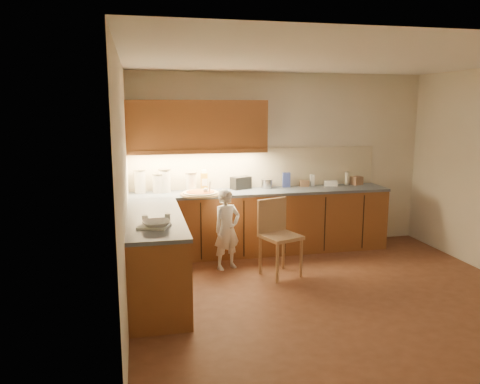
% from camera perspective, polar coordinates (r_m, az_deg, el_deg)
% --- Properties ---
extents(room, '(4.54, 4.50, 2.62)m').
position_cam_1_polar(room, '(5.20, 11.60, 5.35)').
color(room, brown).
rests_on(room, ground).
extents(l_counter, '(3.77, 2.62, 0.92)m').
position_cam_1_polar(l_counter, '(6.31, -1.19, -4.79)').
color(l_counter, brown).
rests_on(l_counter, ground).
extents(backsplash, '(3.75, 0.02, 0.58)m').
position_cam_1_polar(backsplash, '(6.99, 2.02, 2.96)').
color(backsplash, beige).
rests_on(backsplash, l_counter).
extents(upper_cabinets, '(1.95, 0.36, 0.73)m').
position_cam_1_polar(upper_cabinets, '(6.61, -5.25, 8.05)').
color(upper_cabinets, brown).
rests_on(upper_cabinets, ground).
extents(pizza_on_board, '(0.55, 0.55, 0.22)m').
position_cam_1_polar(pizza_on_board, '(6.40, -4.83, -0.16)').
color(pizza_on_board, tan).
rests_on(pizza_on_board, l_counter).
extents(child, '(0.45, 0.38, 1.06)m').
position_cam_1_polar(child, '(6.13, -1.60, -4.57)').
color(child, white).
rests_on(child, ground).
extents(wooden_chair, '(0.55, 0.55, 0.96)m').
position_cam_1_polar(wooden_chair, '(5.95, 4.55, -4.80)').
color(wooden_chair, tan).
rests_on(wooden_chair, ground).
extents(mixing_bowl, '(0.31, 0.31, 0.07)m').
position_cam_1_polar(mixing_bowl, '(4.76, -10.18, -3.87)').
color(mixing_bowl, white).
rests_on(mixing_bowl, l_counter).
extents(canister_a, '(0.17, 0.17, 0.33)m').
position_cam_1_polar(canister_a, '(6.65, -12.10, 1.29)').
color(canister_a, silver).
rests_on(canister_a, l_counter).
extents(canister_b, '(0.16, 0.16, 0.27)m').
position_cam_1_polar(canister_b, '(6.64, -9.98, 1.08)').
color(canister_b, silver).
rests_on(canister_b, l_counter).
extents(canister_c, '(0.18, 0.18, 0.33)m').
position_cam_1_polar(canister_c, '(6.66, -9.16, 1.40)').
color(canister_c, white).
rests_on(canister_c, l_counter).
extents(canister_d, '(0.17, 0.17, 0.28)m').
position_cam_1_polar(canister_d, '(6.68, -5.98, 1.26)').
color(canister_d, silver).
rests_on(canister_d, l_counter).
extents(oil_jug, '(0.11, 0.09, 0.30)m').
position_cam_1_polar(oil_jug, '(6.71, -4.39, 1.32)').
color(oil_jug, gold).
rests_on(oil_jug, l_counter).
extents(toaster, '(0.32, 0.26, 0.19)m').
position_cam_1_polar(toaster, '(6.85, 0.10, 1.13)').
color(toaster, black).
rests_on(toaster, l_counter).
extents(steel_pot, '(0.18, 0.18, 0.14)m').
position_cam_1_polar(steel_pot, '(6.93, 3.28, 1.03)').
color(steel_pot, '#A7A7AC').
rests_on(steel_pot, l_counter).
extents(blue_box, '(0.12, 0.09, 0.22)m').
position_cam_1_polar(blue_box, '(7.03, 5.66, 1.49)').
color(blue_box, navy).
rests_on(blue_box, l_counter).
extents(card_box_a, '(0.14, 0.10, 0.09)m').
position_cam_1_polar(card_box_a, '(7.13, 7.85, 1.04)').
color(card_box_a, tan).
rests_on(card_box_a, l_counter).
extents(white_bottle, '(0.06, 0.06, 0.18)m').
position_cam_1_polar(white_bottle, '(7.16, 8.79, 1.40)').
color(white_bottle, white).
rests_on(white_bottle, l_counter).
extents(flat_pack, '(0.22, 0.18, 0.08)m').
position_cam_1_polar(flat_pack, '(7.27, 10.97, 1.06)').
color(flat_pack, white).
rests_on(flat_pack, l_counter).
extents(tall_jar, '(0.07, 0.07, 0.21)m').
position_cam_1_polar(tall_jar, '(7.37, 12.90, 1.64)').
color(tall_jar, white).
rests_on(tall_jar, l_counter).
extents(card_box_b, '(0.19, 0.17, 0.13)m').
position_cam_1_polar(card_box_b, '(7.45, 14.03, 1.36)').
color(card_box_b, '#A77B5A').
rests_on(card_box_b, l_counter).
extents(dough_cloth, '(0.36, 0.32, 0.02)m').
position_cam_1_polar(dough_cloth, '(4.77, -10.43, -4.16)').
color(dough_cloth, white).
rests_on(dough_cloth, l_counter).
extents(spice_jar_a, '(0.08, 0.08, 0.08)m').
position_cam_1_polar(spice_jar_a, '(4.95, -11.51, -3.29)').
color(spice_jar_a, white).
rests_on(spice_jar_a, l_counter).
extents(spice_jar_b, '(0.07, 0.07, 0.08)m').
position_cam_1_polar(spice_jar_b, '(5.02, -8.83, -3.05)').
color(spice_jar_b, silver).
rests_on(spice_jar_b, l_counter).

